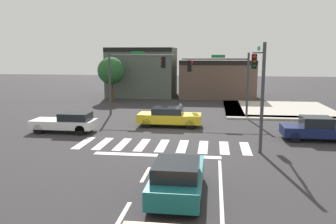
{
  "coord_description": "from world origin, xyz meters",
  "views": [
    {
      "loc": [
        2.95,
        -24.25,
        5.35
      ],
      "look_at": [
        -0.3,
        0.34,
        1.18
      ],
      "focal_mm": 37.62,
      "sensor_mm": 36.0,
      "label": 1
    }
  ],
  "objects_px": {
    "traffic_signal_northwest": "(134,70)",
    "roadside_tree": "(111,71)",
    "car_teal": "(177,178)",
    "car_white": "(67,122)",
    "car_navy": "(316,129)",
    "traffic_signal_southeast": "(259,75)",
    "traffic_signal_northeast": "(221,73)",
    "car_yellow": "(169,117)"
  },
  "relations": [
    {
      "from": "traffic_signal_northeast",
      "to": "traffic_signal_southeast",
      "type": "xyz_separation_m",
      "value": [
        2.01,
        -8.21,
        0.36
      ]
    },
    {
      "from": "traffic_signal_northwest",
      "to": "car_white",
      "type": "distance_m",
      "value": 8.4
    },
    {
      "from": "roadside_tree",
      "to": "car_white",
      "type": "bearing_deg",
      "value": -84.55
    },
    {
      "from": "traffic_signal_northwest",
      "to": "traffic_signal_southeast",
      "type": "xyz_separation_m",
      "value": [
        9.39,
        -8.51,
        0.19
      ]
    },
    {
      "from": "car_white",
      "to": "car_teal",
      "type": "relative_size",
      "value": 0.98
    },
    {
      "from": "car_navy",
      "to": "roadside_tree",
      "type": "distance_m",
      "value": 24.04
    },
    {
      "from": "roadside_tree",
      "to": "car_navy",
      "type": "bearing_deg",
      "value": -41.89
    },
    {
      "from": "traffic_signal_southeast",
      "to": "car_yellow",
      "type": "distance_m",
      "value": 7.91
    },
    {
      "from": "car_white",
      "to": "roadside_tree",
      "type": "distance_m",
      "value": 16.12
    },
    {
      "from": "car_white",
      "to": "car_navy",
      "type": "relative_size",
      "value": 1.03
    },
    {
      "from": "traffic_signal_northwest",
      "to": "car_teal",
      "type": "xyz_separation_m",
      "value": [
        5.56,
        -17.09,
        -3.13
      ]
    },
    {
      "from": "traffic_signal_northwest",
      "to": "car_yellow",
      "type": "xyz_separation_m",
      "value": [
        3.59,
        -4.31,
        -3.15
      ]
    },
    {
      "from": "traffic_signal_northeast",
      "to": "car_teal",
      "type": "xyz_separation_m",
      "value": [
        -1.83,
        -16.79,
        -2.96
      ]
    },
    {
      "from": "car_white",
      "to": "car_teal",
      "type": "xyz_separation_m",
      "value": [
        8.65,
        -9.95,
        0.05
      ]
    },
    {
      "from": "car_navy",
      "to": "traffic_signal_northwest",
      "type": "bearing_deg",
      "value": -28.85
    },
    {
      "from": "car_teal",
      "to": "roadside_tree",
      "type": "bearing_deg",
      "value": 21.51
    },
    {
      "from": "traffic_signal_northwest",
      "to": "car_yellow",
      "type": "relative_size",
      "value": 1.22
    },
    {
      "from": "traffic_signal_northwest",
      "to": "traffic_signal_northeast",
      "type": "xyz_separation_m",
      "value": [
        7.39,
        -0.3,
        -0.17
      ]
    },
    {
      "from": "car_yellow",
      "to": "roadside_tree",
      "type": "bearing_deg",
      "value": 122.21
    },
    {
      "from": "traffic_signal_northwest",
      "to": "car_teal",
      "type": "bearing_deg",
      "value": -71.98
    },
    {
      "from": "traffic_signal_northwest",
      "to": "traffic_signal_northeast",
      "type": "height_order",
      "value": "traffic_signal_northwest"
    },
    {
      "from": "traffic_signal_northwest",
      "to": "car_teal",
      "type": "relative_size",
      "value": 1.29
    },
    {
      "from": "traffic_signal_southeast",
      "to": "car_teal",
      "type": "xyz_separation_m",
      "value": [
        -3.84,
        -8.58,
        -3.32
      ]
    },
    {
      "from": "traffic_signal_southeast",
      "to": "roadside_tree",
      "type": "height_order",
      "value": "traffic_signal_southeast"
    },
    {
      "from": "traffic_signal_northwest",
      "to": "car_white",
      "type": "height_order",
      "value": "traffic_signal_northwest"
    },
    {
      "from": "car_navy",
      "to": "roadside_tree",
      "type": "relative_size",
      "value": 0.85
    },
    {
      "from": "traffic_signal_northwest",
      "to": "car_teal",
      "type": "distance_m",
      "value": 18.25
    },
    {
      "from": "car_white",
      "to": "traffic_signal_southeast",
      "type": "bearing_deg",
      "value": 173.72
    },
    {
      "from": "car_yellow",
      "to": "roadside_tree",
      "type": "xyz_separation_m",
      "value": [
        -8.19,
        13.0,
        2.65
      ]
    },
    {
      "from": "traffic_signal_southeast",
      "to": "car_yellow",
      "type": "relative_size",
      "value": 1.28
    },
    {
      "from": "traffic_signal_northwest",
      "to": "car_white",
      "type": "bearing_deg",
      "value": -113.41
    },
    {
      "from": "traffic_signal_northwest",
      "to": "car_yellow",
      "type": "height_order",
      "value": "traffic_signal_northwest"
    },
    {
      "from": "traffic_signal_northwest",
      "to": "car_yellow",
      "type": "bearing_deg",
      "value": -50.21
    },
    {
      "from": "car_teal",
      "to": "roadside_tree",
      "type": "distance_m",
      "value": 27.83
    },
    {
      "from": "roadside_tree",
      "to": "traffic_signal_northwest",
      "type": "bearing_deg",
      "value": -62.1
    },
    {
      "from": "car_navy",
      "to": "car_yellow",
      "type": "bearing_deg",
      "value": -17.11
    },
    {
      "from": "car_navy",
      "to": "car_yellow",
      "type": "relative_size",
      "value": 0.91
    },
    {
      "from": "traffic_signal_northwest",
      "to": "traffic_signal_southeast",
      "type": "relative_size",
      "value": 0.96
    },
    {
      "from": "traffic_signal_northwest",
      "to": "roadside_tree",
      "type": "bearing_deg",
      "value": 117.9
    },
    {
      "from": "traffic_signal_northeast",
      "to": "car_white",
      "type": "bearing_deg",
      "value": 33.11
    },
    {
      "from": "traffic_signal_southeast",
      "to": "car_teal",
      "type": "bearing_deg",
      "value": 155.92
    },
    {
      "from": "car_teal",
      "to": "traffic_signal_northeast",
      "type": "bearing_deg",
      "value": -6.21
    }
  ]
}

